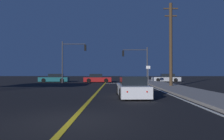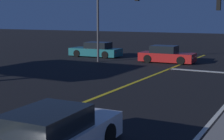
% 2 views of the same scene
% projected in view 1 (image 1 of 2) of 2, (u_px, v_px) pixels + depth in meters
% --- Properties ---
extents(ground_plane, '(160.00, 160.00, 0.00)m').
position_uv_depth(ground_plane, '(71.00, 121.00, 6.80)').
color(ground_plane, black).
extents(sidewalk_right, '(3.20, 44.45, 0.15)m').
position_uv_depth(sidewalk_right, '(178.00, 89.00, 19.04)').
color(sidewalk_right, gray).
rests_on(sidewalk_right, ground).
extents(lane_line_center, '(0.20, 41.98, 0.01)m').
position_uv_depth(lane_line_center, '(100.00, 90.00, 19.15)').
color(lane_line_center, gold).
rests_on(lane_line_center, ground).
extents(lane_line_edge_right, '(0.16, 41.98, 0.01)m').
position_uv_depth(lane_line_edge_right, '(158.00, 90.00, 19.07)').
color(lane_line_edge_right, silver).
rests_on(lane_line_edge_right, ground).
extents(stop_bar, '(5.61, 0.50, 0.01)m').
position_uv_depth(stop_bar, '(125.00, 83.00, 29.95)').
color(stop_bar, silver).
rests_on(stop_bar, ground).
extents(car_side_waiting_teal, '(4.78, 2.14, 1.34)m').
position_uv_depth(car_side_waiting_teal, '(55.00, 78.00, 34.16)').
color(car_side_waiting_teal, '#195960').
rests_on(car_side_waiting_teal, ground).
extents(car_mid_block_red, '(4.42, 2.08, 1.34)m').
position_uv_depth(car_mid_block_red, '(97.00, 79.00, 33.22)').
color(car_mid_block_red, maroon).
rests_on(car_mid_block_red, ground).
extents(car_parked_curb_white, '(2.01, 4.63, 1.34)m').
position_uv_depth(car_parked_curb_white, '(132.00, 88.00, 13.61)').
color(car_parked_curb_white, silver).
rests_on(car_parked_curb_white, ground).
extents(car_far_approaching_silver, '(4.70, 1.97, 1.34)m').
position_uv_depth(car_far_approaching_silver, '(166.00, 78.00, 35.02)').
color(car_far_approaching_silver, '#B2B5BA').
rests_on(car_far_approaching_silver, ground).
extents(traffic_signal_near_right, '(3.96, 0.28, 5.46)m').
position_uv_depth(traffic_signal_near_right, '(138.00, 59.00, 32.26)').
color(traffic_signal_near_right, '#38383D').
rests_on(traffic_signal_near_right, ground).
extents(traffic_signal_far_left, '(3.64, 0.28, 6.19)m').
position_uv_depth(traffic_signal_far_left, '(71.00, 55.00, 31.01)').
color(traffic_signal_far_left, '#38383D').
rests_on(traffic_signal_far_left, ground).
extents(utility_pole_right, '(1.57, 0.35, 9.14)m').
position_uv_depth(utility_pole_right, '(171.00, 44.00, 22.72)').
color(utility_pole_right, '#42301E').
rests_on(utility_pole_right, ground).
extents(street_sign_corner, '(0.56, 0.13, 2.54)m').
position_uv_depth(street_sign_corner, '(148.00, 71.00, 29.42)').
color(street_sign_corner, slate).
rests_on(street_sign_corner, ground).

